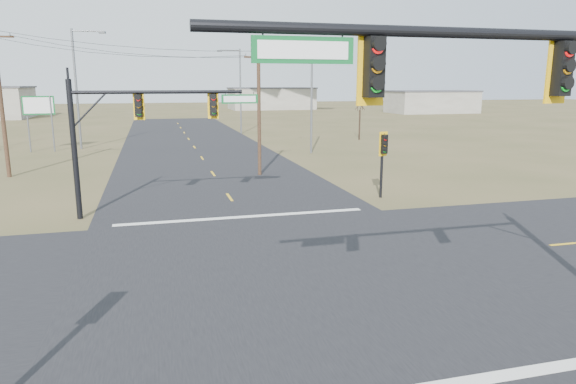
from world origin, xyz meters
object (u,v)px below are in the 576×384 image
at_px(highway_sign, 39,112).
at_px(streetlight_b, 239,87).
at_px(mast_arm_far, 142,118).
at_px(utility_pole_near, 259,110).
at_px(mast_arm_near, 576,117).
at_px(streetlight_a, 309,94).
at_px(streetlight_c, 79,83).
at_px(bare_tree_c, 360,102).
at_px(pedestal_signal_ne, 384,149).
at_px(utility_pole_far, 1,101).

xyz_separation_m(highway_sign, streetlight_b, (20.90, 13.00, 2.18)).
xyz_separation_m(mast_arm_far, utility_pole_near, (7.58, 9.47, -0.22)).
height_order(mast_arm_near, streetlight_a, streetlight_a).
xyz_separation_m(streetlight_c, bare_tree_c, (29.39, 0.77, -2.16)).
distance_m(pedestal_signal_ne, streetlight_c, 33.82).
distance_m(mast_arm_far, streetlight_b, 41.50).
distance_m(pedestal_signal_ne, streetlight_b, 39.63).
distance_m(utility_pole_near, streetlight_c, 23.37).
relative_size(pedestal_signal_ne, utility_pole_far, 0.38).
relative_size(mast_arm_near, streetlight_b, 1.08).
relative_size(highway_sign, streetlight_b, 0.49).
bearing_deg(streetlight_c, highway_sign, -133.95).
distance_m(utility_pole_near, streetlight_a, 12.13).
xyz_separation_m(highway_sign, bare_tree_c, (32.87, 2.12, 0.49)).
bearing_deg(highway_sign, mast_arm_far, -74.80).
height_order(pedestal_signal_ne, highway_sign, highway_sign).
distance_m(mast_arm_near, pedestal_signal_ne, 17.91).
bearing_deg(utility_pole_far, streetlight_c, 78.37).
distance_m(mast_arm_near, utility_pole_far, 34.92).
bearing_deg(bare_tree_c, pedestal_signal_ne, -110.20).
xyz_separation_m(pedestal_signal_ne, streetlight_c, (-18.86, 27.84, 3.59)).
bearing_deg(mast_arm_near, streetlight_a, 73.33).
bearing_deg(utility_pole_near, mast_arm_near, -87.50).
bearing_deg(mast_arm_near, mast_arm_far, 109.53).
distance_m(utility_pole_near, streetlight_b, 30.71).
bearing_deg(mast_arm_near, utility_pole_far, 113.09).
xyz_separation_m(pedestal_signal_ne, utility_pole_far, (-21.98, 12.70, 2.36)).
relative_size(mast_arm_far, utility_pole_far, 0.89).
bearing_deg(utility_pole_far, utility_pole_near, -12.29).
distance_m(streetlight_c, bare_tree_c, 29.48).
distance_m(mast_arm_far, streetlight_a, 24.21).
xyz_separation_m(utility_pole_far, bare_tree_c, (32.50, 15.91, -0.93)).
relative_size(mast_arm_far, streetlight_c, 0.78).
distance_m(streetlight_a, streetlight_b, 20.62).
distance_m(utility_pole_far, streetlight_c, 15.50).
height_order(mast_arm_far, utility_pole_far, utility_pole_far).
height_order(highway_sign, streetlight_a, streetlight_a).
relative_size(streetlight_a, bare_tree_c, 1.79).
bearing_deg(streetlight_b, mast_arm_near, -102.49).
bearing_deg(streetlight_a, mast_arm_near, -122.77).
distance_m(utility_pole_near, highway_sign, 24.54).
xyz_separation_m(utility_pole_near, streetlight_a, (6.72, 10.07, 0.88)).
relative_size(highway_sign, streetlight_a, 0.54).
relative_size(streetlight_c, bare_tree_c, 2.11).
distance_m(mast_arm_near, bare_tree_c, 48.09).
height_order(mast_arm_near, bare_tree_c, mast_arm_near).
relative_size(mast_arm_near, streetlight_a, 1.18).
height_order(streetlight_b, streetlight_c, streetlight_c).
bearing_deg(bare_tree_c, utility_pole_near, -128.63).
distance_m(pedestal_signal_ne, highway_sign, 34.67).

